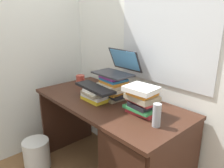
# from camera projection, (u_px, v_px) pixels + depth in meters

# --- Properties ---
(wall_back) EXTENTS (6.00, 0.06, 2.60)m
(wall_back) POSITION_uv_depth(u_px,v_px,m) (140.00, 35.00, 1.96)
(wall_back) COLOR silver
(wall_back) RESTS_ON ground
(wall_left) EXTENTS (0.05, 6.00, 2.60)m
(wall_left) POSITION_uv_depth(u_px,v_px,m) (51.00, 31.00, 2.39)
(wall_left) COLOR silver
(wall_left) RESTS_ON ground
(desk) EXTENTS (1.43, 0.68, 0.77)m
(desk) POSITION_uv_depth(u_px,v_px,m) (136.00, 156.00, 1.72)
(desk) COLOR #381E14
(desk) RESTS_ON ground
(book_stack_tall) EXTENTS (0.25, 0.20, 0.22)m
(book_stack_tall) POSITION_uv_depth(u_px,v_px,m) (112.00, 87.00, 1.91)
(book_stack_tall) COLOR gray
(book_stack_tall) RESTS_ON desk
(book_stack_keyboard_riser) EXTENTS (0.23, 0.19, 0.10)m
(book_stack_keyboard_riser) POSITION_uv_depth(u_px,v_px,m) (95.00, 95.00, 1.88)
(book_stack_keyboard_riser) COLOR yellow
(book_stack_keyboard_riser) RESTS_ON desk
(book_stack_side) EXTENTS (0.25, 0.21, 0.21)m
(book_stack_side) POSITION_uv_depth(u_px,v_px,m) (142.00, 99.00, 1.61)
(book_stack_side) COLOR #B22D33
(book_stack_side) RESTS_ON desk
(laptop) EXTENTS (0.35, 0.30, 0.21)m
(laptop) POSITION_uv_depth(u_px,v_px,m) (118.00, 68.00, 1.90)
(laptop) COLOR #2D2D33
(laptop) RESTS_ON book_stack_tall
(keyboard) EXTENTS (0.43, 0.17, 0.02)m
(keyboard) POSITION_uv_depth(u_px,v_px,m) (95.00, 88.00, 1.85)
(keyboard) COLOR black
(keyboard) RESTS_ON book_stack_keyboard_riser
(computer_mouse) EXTENTS (0.06, 0.10, 0.04)m
(computer_mouse) POSITION_uv_depth(u_px,v_px,m) (132.00, 107.00, 1.71)
(computer_mouse) COLOR #A5A8AD
(computer_mouse) RESTS_ON desk
(mug) EXTENTS (0.13, 0.09, 0.09)m
(mug) POSITION_uv_depth(u_px,v_px,m) (80.00, 80.00, 2.33)
(mug) COLOR #B23F33
(mug) RESTS_ON desk
(water_bottle) EXTENTS (0.06, 0.06, 0.16)m
(water_bottle) POSITION_uv_depth(u_px,v_px,m) (157.00, 115.00, 1.43)
(water_bottle) COLOR #999EA5
(water_bottle) RESTS_ON desk
(wastebasket) EXTENTS (0.26, 0.26, 0.29)m
(wastebasket) POSITION_uv_depth(u_px,v_px,m) (37.00, 154.00, 2.18)
(wastebasket) COLOR silver
(wastebasket) RESTS_ON ground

